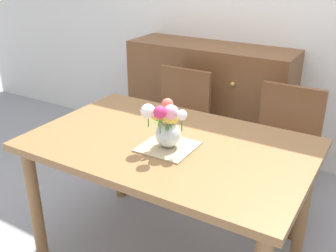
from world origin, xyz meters
name	(u,v)px	position (x,y,z in m)	size (l,w,h in m)	color
dining_table	(169,158)	(0.00, 0.00, 0.68)	(1.47, 0.94, 0.78)	olive
chair_left	(178,120)	(-0.41, 0.81, 0.52)	(0.42, 0.42, 0.90)	brown
chair_right	(283,144)	(0.41, 0.81, 0.52)	(0.42, 0.42, 0.90)	brown
dresser	(209,103)	(-0.39, 1.33, 0.50)	(1.40, 0.47, 1.00)	brown
placemat	(168,147)	(0.03, -0.06, 0.78)	(0.27, 0.27, 0.01)	tan
flower_vase	(166,124)	(0.03, -0.08, 0.91)	(0.23, 0.19, 0.25)	silver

